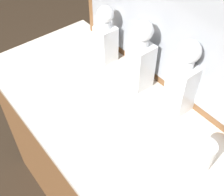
{
  "coord_description": "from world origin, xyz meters",
  "views": [
    {
      "loc": [
        0.59,
        -0.47,
        1.74
      ],
      "look_at": [
        0.0,
        0.0,
        0.95
      ],
      "focal_mm": 47.27,
      "sensor_mm": 36.0,
      "label": 1
    }
  ],
  "objects_px": {
    "crystal_tumbler_far_left": "(203,155)",
    "crystal_decanter_left": "(140,62)",
    "crystal_decanter_right": "(106,39)",
    "crystal_decanter_far_right": "(182,84)"
  },
  "relations": [
    {
      "from": "crystal_decanter_right",
      "to": "crystal_tumbler_far_left",
      "type": "height_order",
      "value": "crystal_decanter_right"
    },
    {
      "from": "crystal_decanter_right",
      "to": "crystal_decanter_far_right",
      "type": "bearing_deg",
      "value": 4.72
    },
    {
      "from": "crystal_decanter_far_right",
      "to": "crystal_decanter_left",
      "type": "xyz_separation_m",
      "value": [
        -0.19,
        -0.03,
        -0.0
      ]
    },
    {
      "from": "crystal_decanter_left",
      "to": "crystal_tumbler_far_left",
      "type": "distance_m",
      "value": 0.43
    },
    {
      "from": "crystal_decanter_far_right",
      "to": "crystal_decanter_right",
      "type": "relative_size",
      "value": 1.17
    },
    {
      "from": "crystal_tumbler_far_left",
      "to": "crystal_decanter_left",
      "type": "bearing_deg",
      "value": 167.22
    },
    {
      "from": "crystal_decanter_left",
      "to": "crystal_decanter_right",
      "type": "bearing_deg",
      "value": -179.32
    },
    {
      "from": "crystal_decanter_far_right",
      "to": "crystal_tumbler_far_left",
      "type": "bearing_deg",
      "value": -29.35
    },
    {
      "from": "crystal_decanter_left",
      "to": "crystal_decanter_far_right",
      "type": "bearing_deg",
      "value": 9.36
    },
    {
      "from": "crystal_decanter_left",
      "to": "crystal_decanter_right",
      "type": "relative_size",
      "value": 1.14
    }
  ]
}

